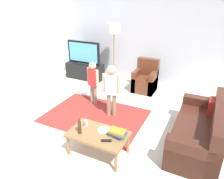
{
  "coord_description": "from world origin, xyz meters",
  "views": [
    {
      "loc": [
        1.88,
        -3.23,
        2.6
      ],
      "look_at": [
        0.0,
        0.6,
        0.65
      ],
      "focal_mm": 34.7,
      "sensor_mm": 36.0,
      "label": 1
    }
  ],
  "objects": [
    {
      "name": "wall_back",
      "position": [
        0.0,
        3.0,
        1.35
      ],
      "size": [
        6.0,
        0.12,
        2.7
      ],
      "primitive_type": "cube",
      "color": "silver",
      "rests_on": "ground"
    },
    {
      "name": "floor_lamp",
      "position": [
        -0.84,
        2.45,
        1.54
      ],
      "size": [
        0.36,
        0.36,
        1.78
      ],
      "color": "#262626",
      "rests_on": "ground"
    },
    {
      "name": "book_stack",
      "position": [
        0.67,
        -0.55,
        0.47
      ],
      "size": [
        0.3,
        0.26,
        0.11
      ],
      "color": "#388C4C",
      "rests_on": "coffee_table"
    },
    {
      "name": "bottle",
      "position": [
        0.07,
        -0.77,
        0.54
      ],
      "size": [
        0.06,
        0.06,
        0.29
      ],
      "color": "#4C3319",
      "rests_on": "coffee_table"
    },
    {
      "name": "couch",
      "position": [
        1.92,
        0.35,
        0.29
      ],
      "size": [
        0.8,
        1.8,
        0.86
      ],
      "color": "#472319",
      "rests_on": "ground"
    },
    {
      "name": "child_near_tv",
      "position": [
        -0.66,
        0.91,
        0.66
      ],
      "size": [
        0.36,
        0.19,
        1.09
      ],
      "color": "gray",
      "rests_on": "ground"
    },
    {
      "name": "ground",
      "position": [
        0.0,
        0.0,
        0.0
      ],
      "size": [
        7.8,
        7.8,
        0.0
      ],
      "primitive_type": "plane",
      "color": "beige"
    },
    {
      "name": "tv",
      "position": [
        -1.8,
        2.28,
        0.85
      ],
      "size": [
        1.1,
        0.28,
        0.71
      ],
      "color": "black",
      "rests_on": "tv_stand"
    },
    {
      "name": "armchair",
      "position": [
        0.24,
        2.26,
        0.3
      ],
      "size": [
        0.6,
        0.6,
        0.9
      ],
      "color": "brown",
      "rests_on": "ground"
    },
    {
      "name": "coffee_table",
      "position": [
        0.35,
        -0.65,
        0.37
      ],
      "size": [
        1.0,
        0.6,
        0.42
      ],
      "color": "olive",
      "rests_on": "ground"
    },
    {
      "name": "soda_can",
      "position": [
        0.05,
        -0.55,
        0.48
      ],
      "size": [
        0.07,
        0.07,
        0.12
      ],
      "primitive_type": "cylinder",
      "color": "silver",
      "rests_on": "coffee_table"
    },
    {
      "name": "tv_remote",
      "position": [
        0.57,
        -0.77,
        0.43
      ],
      "size": [
        0.17,
        0.11,
        0.02
      ],
      "primitive_type": "cube",
      "rotation": [
        0.0,
        0.0,
        0.42
      ],
      "color": "black",
      "rests_on": "coffee_table"
    },
    {
      "name": "child_center",
      "position": [
        -0.01,
        0.6,
        0.72
      ],
      "size": [
        0.39,
        0.2,
        1.19
      ],
      "color": "gray",
      "rests_on": "ground"
    },
    {
      "name": "area_rug",
      "position": [
        -0.34,
        0.4,
        0.0
      ],
      "size": [
        2.2,
        1.6,
        0.01
      ],
      "primitive_type": "cube",
      "color": "#9E2D28",
      "rests_on": "ground"
    },
    {
      "name": "tv_stand",
      "position": [
        -1.8,
        2.3,
        0.24
      ],
      "size": [
        1.2,
        0.44,
        0.5
      ],
      "color": "black",
      "rests_on": "ground"
    },
    {
      "name": "plate",
      "position": [
        0.4,
        -0.53,
        0.43
      ],
      "size": [
        0.22,
        0.22,
        0.02
      ],
      "color": "white",
      "rests_on": "coffee_table"
    }
  ]
}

